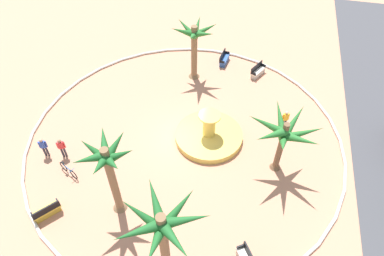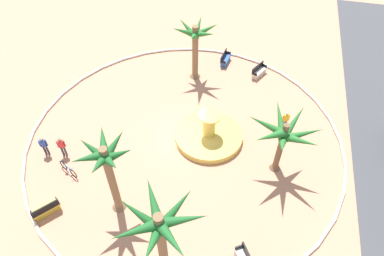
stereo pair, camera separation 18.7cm
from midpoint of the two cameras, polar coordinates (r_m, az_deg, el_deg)
The scene contains 14 objects.
ground_plane at distance 24.37m, azimuth -1.40°, elevation -1.61°, with size 80.00×80.00×0.00m, color tan.
plaza_curb at distance 24.29m, azimuth -1.40°, elevation -1.45°, with size 21.86×21.86×0.20m, color silver.
fountain at distance 24.13m, azimuth 2.55°, elevation -1.14°, with size 4.70×4.70×2.26m.
palm_tree_near_fountain at distance 20.87m, azimuth 14.77°, elevation -0.97°, with size 4.32×4.50×4.31m.
palm_tree_by_curb at distance 18.12m, azimuth -13.99°, elevation -5.88°, with size 3.20×3.14×5.62m.
palm_tree_mid_plaza at distance 15.65m, azimuth -5.28°, elevation -16.45°, with size 4.04×4.15×5.62m.
palm_tree_far_side at distance 27.42m, azimuth 0.21°, elevation 14.31°, with size 3.56×3.57×4.94m.
bench_west at distance 22.21m, azimuth -23.01°, elevation -12.56°, with size 1.55×1.41×1.00m.
bench_north at distance 30.89m, azimuth 5.13°, elevation 11.18°, with size 1.65×0.71×1.00m.
bench_southeast at distance 29.87m, azimuth 10.61°, elevation 9.11°, with size 1.65×1.18×1.00m.
bicycle_red_frame at distance 23.49m, azimuth -19.93°, elevation -6.54°, with size 0.79×1.58×0.94m.
person_cyclist_helmet at distance 24.66m, azimuth -23.47°, elevation -2.82°, with size 0.31×0.50×1.63m.
person_cyclist_photo at distance 25.15m, azimuth 14.89°, elevation 1.42°, with size 0.32×0.50×1.67m.
person_pedestrian_stroll at distance 24.16m, azimuth -20.89°, elevation -2.98°, with size 0.32×0.50×1.64m.
Camera 1 is at (15.70, 4.14, 18.16)m, focal length 32.35 mm.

